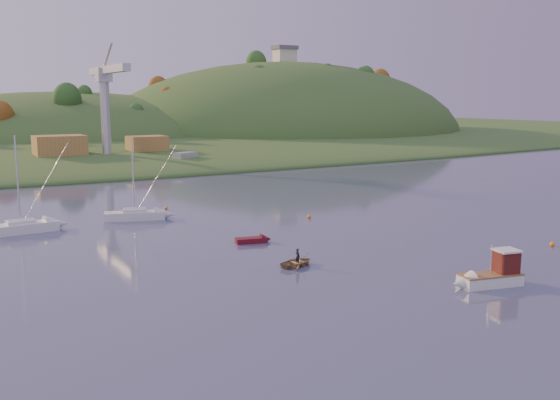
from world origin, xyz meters
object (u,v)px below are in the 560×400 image
fishing_boat (486,276)px  sailboat_far (135,214)px  canoe (298,262)px  red_tender (258,240)px  sailboat_near (21,227)px

fishing_boat → sailboat_far: 46.48m
canoe → red_tender: red_tender is taller
fishing_boat → red_tender: bearing=-57.1°
sailboat_near → red_tender: 28.40m
red_tender → canoe: bearing=-84.5°
fishing_boat → red_tender: 25.56m
canoe → red_tender: (1.43, 10.53, -0.09)m
red_tender → sailboat_far: bearing=124.9°
fishing_boat → sailboat_far: sailboat_far is taller
fishing_boat → sailboat_near: 52.16m
fishing_boat → sailboat_near: sailboat_near is taller
sailboat_far → red_tender: 20.93m
sailboat_far → canoe: (6.29, -29.98, -0.33)m
fishing_boat → canoe: fishing_boat is taller
sailboat_near → sailboat_far: sailboat_near is taller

